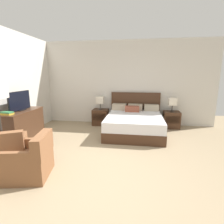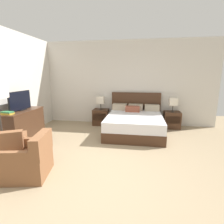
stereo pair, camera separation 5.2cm
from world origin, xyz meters
name	(u,v)px [view 1 (the left image)]	position (x,y,z in m)	size (l,w,h in m)	color
ground_plane	(96,180)	(0.00, 0.00, 0.00)	(10.72, 10.72, 0.00)	#998466
wall_back	(120,83)	(0.00, 3.60, 1.44)	(6.44, 0.06, 2.87)	beige
wall_left	(8,86)	(-2.65, 1.49, 1.44)	(0.06, 5.37, 2.87)	beige
bed	(134,122)	(0.56, 2.60, 0.31)	(1.68, 1.98, 1.13)	#422819
nightstand_left	(100,117)	(-0.64, 3.28, 0.27)	(0.52, 0.46, 0.54)	#422819
nightstand_right	(171,120)	(1.77, 3.28, 0.27)	(0.52, 0.46, 0.54)	#422819
table_lamp_left	(100,100)	(-0.64, 3.28, 0.87)	(0.25, 0.25, 0.45)	#332D28
table_lamp_right	(173,102)	(1.77, 3.28, 0.87)	(0.25, 0.25, 0.45)	#332D28
dresser	(22,126)	(-2.31, 1.39, 0.43)	(0.57, 1.25, 0.83)	#422819
tv	(20,101)	(-2.31, 1.42, 1.07)	(0.18, 0.80, 0.49)	black
book_red_cover	(7,114)	(-2.30, 0.93, 0.85)	(0.25, 0.17, 0.04)	gold
book_blue_cover	(7,112)	(-2.30, 0.93, 0.89)	(0.26, 0.15, 0.03)	#2D7042
armchair_by_window	(7,153)	(-1.75, 0.15, 0.28)	(0.93, 0.93, 0.76)	brown
armchair_companion	(31,161)	(-1.13, -0.04, 0.28)	(0.81, 0.81, 0.76)	brown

